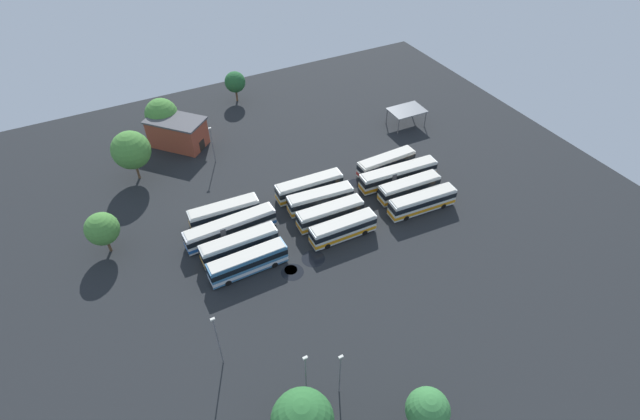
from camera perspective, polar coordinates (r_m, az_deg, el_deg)
The scene contains 29 objects.
ground_plane at distance 82.54m, azimuth 0.58°, elevation -0.61°, with size 111.14×111.14×0.00m, color black.
bus_row0_slot0 at distance 73.13m, azimuth -8.59°, elevation -6.18°, with size 12.22×2.78×3.52m.
bus_row0_slot1 at distance 75.86m, azimuth -9.59°, elevation -4.12°, with size 12.27×2.72×3.52m.
bus_row0_slot2 at distance 78.84m, azimuth -10.64°, elevation -2.13°, with size 15.24×3.10×3.52m.
bus_row0_slot3 at distance 81.84m, azimuth -11.34°, elevation -0.30°, with size 11.93×3.22×3.52m.
bus_row1_slot0 at distance 77.48m, azimuth 2.76°, elevation -2.23°, with size 11.24×2.82×3.52m.
bus_row1_slot1 at distance 80.05m, azimuth 1.22°, elevation -0.44°, with size 11.58×3.07×3.52m.
bus_row1_slot2 at distance 82.86m, azimuth 0.03°, elevation 1.31°, with size 11.76×3.65×3.52m.
bus_row1_slot3 at distance 85.54m, azimuth -1.28°, elevation 2.81°, with size 12.38×3.13×3.52m.
bus_row2_slot0 at distance 84.17m, azimuth 12.10°, elevation 0.95°, with size 12.40×3.39×3.52m.
bus_row2_slot1 at distance 86.71m, azimuth 10.58°, elevation 2.61°, with size 11.62×3.12×3.52m.
bus_row2_slot2 at distance 89.41m, azimuth 9.29°, elevation 4.16°, with size 15.30×3.57×3.52m.
bus_row2_slot3 at distance 91.97m, azimuth 7.90°, elevation 5.53°, with size 11.82×3.02×3.52m.
depot_building at distance 102.14m, azimuth -16.64°, elevation 8.88°, with size 12.40×12.70×5.98m.
maintenance_shelter at distance 105.94m, azimuth 10.32°, elevation 11.58°, with size 7.60×5.44×3.74m.
lamp_post_mid_lot at distance 57.82m, azimuth -1.70°, elevation -19.29°, with size 0.56×0.28×9.20m.
lamp_post_by_building at distance 58.90m, azimuth 2.41°, elevation -18.81°, with size 0.56×0.28×7.83m.
lamp_post_near_entrance at distance 61.47m, azimuth -12.11°, elevation -14.88°, with size 0.56×0.28×9.43m.
lamp_post_far_corner at distance 94.56m, azimuth -12.72°, elevation 7.76°, with size 0.56×0.28×7.76m.
tree_west_edge at distance 57.05m, azimuth 12.72°, elevation -22.25°, with size 4.87×4.87×7.63m.
tree_northwest at distance 93.25m, azimuth -21.61°, elevation 6.66°, with size 7.00×7.00×9.85m.
tree_south_edge at distance 104.71m, azimuth -18.37°, elevation 10.74°, with size 6.71×6.71×8.53m.
tree_northeast at distance 114.71m, azimuth -10.10°, elevation 14.80°, with size 4.75×4.75×7.18m.
tree_north_edge at distance 80.36m, azimuth -24.56°, elevation -2.06°, with size 5.19×5.19×7.42m.
puddle_centre_drain at distance 73.60m, azimuth -3.31°, elevation -7.41°, with size 3.50×3.50×0.01m, color black.
puddle_front_lane at distance 78.69m, azimuth -9.40°, elevation -3.94°, with size 2.26×2.26×0.01m, color black.
puddle_back_corner at distance 89.52m, azimuth 4.26°, elevation 3.21°, with size 2.69×2.69×0.01m, color black.
puddle_near_shelter at distance 75.35m, azimuth -0.81°, elevation -5.81°, with size 3.72×3.72×0.01m, color black.
puddle_between_rows at distance 73.93m, azimuth -3.50°, elevation -7.13°, with size 2.02×2.02×0.01m, color black.
Camera 1 is at (-28.96, -53.73, 55.57)m, focal length 26.83 mm.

